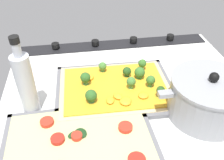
{
  "coord_description": "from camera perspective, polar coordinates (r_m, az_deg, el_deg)",
  "views": [
    {
      "loc": [
        14.13,
        54.27,
        47.44
      ],
      "look_at": [
        5.8,
        0.66,
        6.64
      ],
      "focal_mm": 40.05,
      "sensor_mm": 36.0,
      "label": 1
    }
  ],
  "objects": [
    {
      "name": "veggie_pizza_back",
      "position": [
        0.6,
        -7.13,
        -14.37
      ],
      "size": [
        33.78,
        24.08,
        1.9
      ],
      "color": "#BCBC7A",
      "rests_on": "baking_tray_back"
    },
    {
      "name": "baking_tray_back",
      "position": [
        0.6,
        -7.28,
        -14.79
      ],
      "size": [
        36.23,
        26.54,
        1.3
      ],
      "color": "slate",
      "rests_on": "ground_plane"
    },
    {
      "name": "baking_tray_front",
      "position": [
        0.75,
        0.66,
        -2.23
      ],
      "size": [
        35.09,
        26.9,
        1.3
      ],
      "color": "slate",
      "rests_on": "ground_plane"
    },
    {
      "name": "stove_control_panel",
      "position": [
        0.98,
        0.58,
        8.26
      ],
      "size": [
        71.63,
        7.0,
        2.6
      ],
      "color": "black",
      "rests_on": "ground_plane"
    },
    {
      "name": "ground_plane",
      "position": [
        0.74,
        4.35,
        -4.3
      ],
      "size": [
        74.62,
        67.55,
        3.0
      ],
      "primitive_type": "cube",
      "color": "silver"
    },
    {
      "name": "broccoli_pizza",
      "position": [
        0.74,
        1.01,
        -1.45
      ],
      "size": [
        32.64,
        24.45,
        5.37
      ],
      "color": "#D3B77F",
      "rests_on": "baking_tray_front"
    },
    {
      "name": "cooking_pot",
      "position": [
        0.69,
        21.04,
        -3.8
      ],
      "size": [
        26.92,
        20.11,
        13.2
      ],
      "color": "gray",
      "rests_on": "ground_plane"
    },
    {
      "name": "oil_bottle",
      "position": [
        0.66,
        -19.13,
        -0.67
      ],
      "size": [
        4.58,
        4.58,
        22.17
      ],
      "color": "#B7BCC6",
      "rests_on": "ground_plane"
    }
  ]
}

